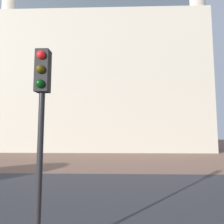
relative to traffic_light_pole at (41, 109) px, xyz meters
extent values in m
plane|color=brown|center=(0.88, 5.81, -2.98)|extent=(120.00, 120.00, 0.00)
cube|color=#2D2D33|center=(0.88, 4.62, -2.97)|extent=(120.00, 7.37, 0.00)
cube|color=#B2A893|center=(-0.55, 26.67, 6.36)|extent=(28.07, 12.66, 18.67)
cube|color=#38424C|center=(-0.55, 26.67, 16.90)|extent=(25.82, 11.65, 2.40)
cube|color=#B2A893|center=(0.80, 26.67, 15.07)|extent=(5.62, 5.62, 36.08)
cylinder|color=#B2A893|center=(-13.08, 21.84, 8.09)|extent=(2.80, 2.80, 22.13)
cylinder|color=#B2A893|center=(11.98, 21.84, 8.16)|extent=(2.80, 2.80, 22.28)
cylinder|color=black|center=(0.00, 0.02, -1.31)|extent=(0.12, 0.12, 3.33)
cube|color=black|center=(0.00, 0.02, 0.81)|extent=(0.28, 0.24, 0.90)
sphere|color=red|center=(0.00, -0.11, 1.11)|extent=(0.18, 0.18, 0.18)
sphere|color=#3C3306|center=(0.00, -0.11, 0.81)|extent=(0.18, 0.18, 0.18)
sphere|color=#06330C|center=(0.00, -0.11, 0.51)|extent=(0.18, 0.18, 0.18)
camera|label=1|loc=(1.57, -4.01, -0.47)|focal=32.02mm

